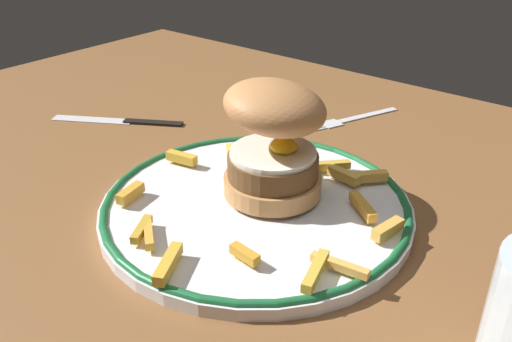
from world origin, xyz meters
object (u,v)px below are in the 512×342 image
object	(u,v)px
burger	(274,138)
knife	(128,121)
dinner_plate	(256,205)
fork	(352,118)

from	to	relation	value
burger	knife	xyz separation A→B (cm)	(-27.50, 4.01, -6.88)
dinner_plate	knife	distance (cm)	28.11
burger	fork	bearing A→B (deg)	101.28
dinner_plate	knife	world-z (taller)	dinner_plate
fork	knife	distance (cm)	30.11
dinner_plate	fork	world-z (taller)	dinner_plate
fork	dinner_plate	bearing A→B (deg)	-80.09
dinner_plate	fork	size ratio (longest dim) A/B	2.16
fork	knife	xyz separation A→B (cm)	(-22.77, -19.71, 0.08)
burger	knife	bearing A→B (deg)	171.71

